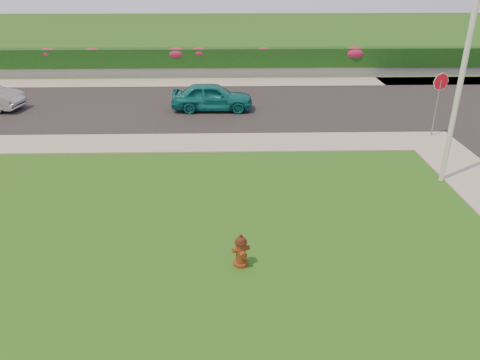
{
  "coord_description": "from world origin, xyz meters",
  "views": [
    {
      "loc": [
        -0.87,
        -8.0,
        6.33
      ],
      "look_at": [
        -0.58,
        3.65,
        0.9
      ],
      "focal_mm": 35.0,
      "sensor_mm": 36.0,
      "label": 1
    }
  ],
  "objects_px": {
    "utility_pole": "(461,79)",
    "stop_sign": "(440,90)",
    "sedan_teal": "(212,97)",
    "fire_hydrant": "(241,251)"
  },
  "relations": [
    {
      "from": "sedan_teal",
      "to": "stop_sign",
      "type": "relative_size",
      "value": 1.47
    },
    {
      "from": "sedan_teal",
      "to": "stop_sign",
      "type": "xyz_separation_m",
      "value": [
        8.89,
        -3.79,
        1.21
      ]
    },
    {
      "from": "utility_pole",
      "to": "stop_sign",
      "type": "height_order",
      "value": "utility_pole"
    },
    {
      "from": "utility_pole",
      "to": "stop_sign",
      "type": "bearing_deg",
      "value": 72.15
    },
    {
      "from": "fire_hydrant",
      "to": "utility_pole",
      "type": "height_order",
      "value": "utility_pole"
    },
    {
      "from": "sedan_teal",
      "to": "stop_sign",
      "type": "height_order",
      "value": "stop_sign"
    },
    {
      "from": "fire_hydrant",
      "to": "sedan_teal",
      "type": "bearing_deg",
      "value": 75.54
    },
    {
      "from": "sedan_teal",
      "to": "stop_sign",
      "type": "bearing_deg",
      "value": -112.05
    },
    {
      "from": "utility_pole",
      "to": "stop_sign",
      "type": "relative_size",
      "value": 2.54
    },
    {
      "from": "sedan_teal",
      "to": "fire_hydrant",
      "type": "bearing_deg",
      "value": -174.27
    }
  ]
}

